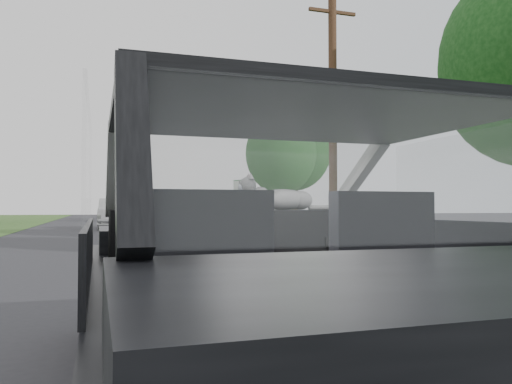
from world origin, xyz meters
TOP-DOWN VIEW (x-y plane):
  - subject_car at (0.00, 0.00)m, footprint 1.80×4.00m
  - dashboard at (0.00, 0.62)m, footprint 1.58×0.45m
  - driver_seat at (-0.40, -0.29)m, footprint 0.50×0.72m
  - passenger_seat at (0.40, -0.29)m, footprint 0.50×0.72m
  - steering_wheel at (-0.40, 0.33)m, footprint 0.36×0.36m
  - cat at (0.31, 0.66)m, footprint 0.54×0.18m
  - guardrail at (4.30, 10.00)m, footprint 0.05×90.00m
  - other_car at (-0.03, 22.22)m, footprint 1.91×4.44m
  - highway_sign at (5.89, 21.46)m, footprint 0.47×0.91m
  - utility_pole at (6.15, 11.66)m, footprint 0.26×0.26m
  - tree_2 at (10.22, 27.17)m, footprint 5.38×5.38m
  - tree_3 at (12.80, 31.22)m, footprint 6.91×6.91m

SIDE VIEW (x-z plane):
  - guardrail at x=4.30m, z-range 0.42..0.74m
  - other_car at x=-0.03m, z-range 0.00..1.44m
  - subject_car at x=0.00m, z-range 0.00..1.45m
  - dashboard at x=0.00m, z-range 0.70..1.00m
  - driver_seat at x=-0.40m, z-range 0.67..1.09m
  - passenger_seat at x=0.40m, z-range 0.67..1.09m
  - steering_wheel at x=-0.40m, z-range 0.90..0.94m
  - cat at x=0.31m, z-range 0.96..1.20m
  - highway_sign at x=5.89m, z-range 0.00..2.38m
  - tree_2 at x=10.22m, z-range 0.00..6.82m
  - utility_pole at x=6.15m, z-range 0.00..7.99m
  - tree_3 at x=12.80m, z-range 0.00..8.24m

